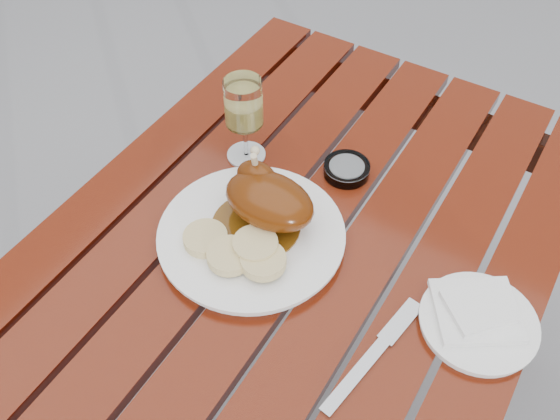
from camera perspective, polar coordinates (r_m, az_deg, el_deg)
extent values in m
cube|color=maroon|center=(1.36, 0.65, -13.41)|extent=(0.80, 1.20, 0.75)
cylinder|color=white|center=(1.05, -2.63, -2.38)|extent=(0.40, 0.40, 0.02)
cylinder|color=#58320A|center=(1.05, -2.21, -1.42)|extent=(0.15, 0.15, 0.00)
ellipsoid|color=#712F08|center=(1.03, -0.98, 0.85)|extent=(0.16, 0.11, 0.08)
ellipsoid|color=#712F08|center=(1.05, -2.12, 2.97)|extent=(0.07, 0.05, 0.06)
cylinder|color=#C6B28C|center=(1.04, -2.23, 3.93)|extent=(0.02, 0.04, 0.08)
cylinder|color=#DACA85|center=(1.03, -6.84, -2.59)|extent=(0.07, 0.07, 0.02)
cylinder|color=#DACA85|center=(1.00, -4.64, -4.19)|extent=(0.07, 0.07, 0.02)
cylinder|color=#DACA85|center=(0.99, -1.54, -4.64)|extent=(0.07, 0.07, 0.02)
cylinder|color=#DACA85|center=(1.00, -2.27, -3.20)|extent=(0.07, 0.07, 0.02)
cylinder|color=#CDBE5D|center=(1.15, -3.27, 8.14)|extent=(0.09, 0.09, 0.17)
cylinder|color=white|center=(1.00, 17.67, -9.81)|extent=(0.22, 0.22, 0.01)
cube|color=white|center=(1.00, 17.49, -8.77)|extent=(0.17, 0.17, 0.01)
cylinder|color=#B2B7BC|center=(1.17, 6.11, 3.72)|extent=(0.10, 0.10, 0.02)
cube|color=gray|center=(1.09, -4.88, -0.77)|extent=(0.05, 0.19, 0.01)
cube|color=gray|center=(0.94, 7.90, -13.68)|extent=(0.05, 0.20, 0.01)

